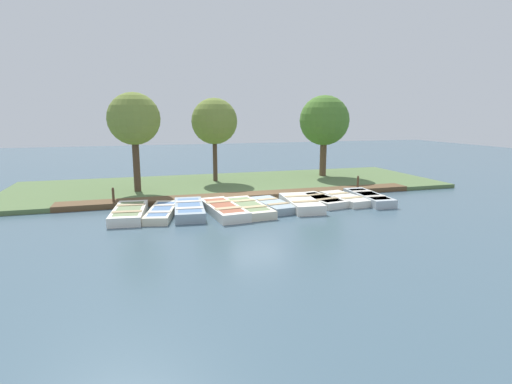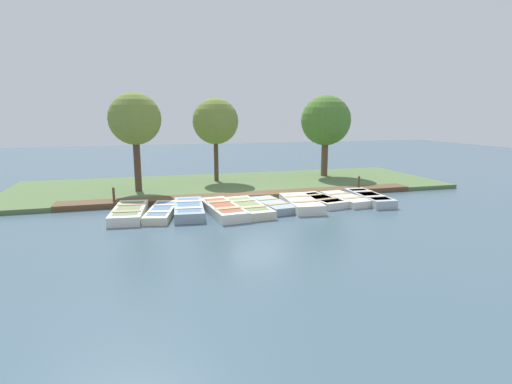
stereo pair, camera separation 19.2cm
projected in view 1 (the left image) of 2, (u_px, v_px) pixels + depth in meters
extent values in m
plane|color=#425B6B|center=(257.00, 205.00, 18.34)|extent=(80.00, 80.00, 0.00)
cube|color=#567042|center=(232.00, 185.00, 23.02)|extent=(8.00, 24.00, 0.21)
cube|color=brown|center=(248.00, 196.00, 19.78)|extent=(1.12, 17.65, 0.25)
cube|color=silver|center=(129.00, 213.00, 16.07)|extent=(3.28, 1.55, 0.37)
cube|color=#6B7F51|center=(129.00, 209.00, 16.03)|extent=(2.69, 1.22, 0.03)
cube|color=tan|center=(127.00, 212.00, 15.45)|extent=(0.44, 1.14, 0.03)
cube|color=tan|center=(131.00, 205.00, 16.61)|extent=(0.44, 1.14, 0.03)
cube|color=beige|center=(162.00, 212.00, 16.32)|extent=(3.31, 1.64, 0.30)
cube|color=#4C709E|center=(162.00, 209.00, 16.29)|extent=(2.71, 1.31, 0.02)
cube|color=beige|center=(159.00, 212.00, 15.70)|extent=(0.51, 0.93, 0.03)
cube|color=beige|center=(164.00, 205.00, 16.88)|extent=(0.51, 0.93, 0.03)
cube|color=#8C9EA8|center=(189.00, 209.00, 16.62)|extent=(3.41, 1.47, 0.39)
cube|color=#4C709E|center=(189.00, 205.00, 16.59)|extent=(2.79, 1.16, 0.03)
cube|color=beige|center=(189.00, 208.00, 15.98)|extent=(0.43, 1.10, 0.03)
cube|color=beige|center=(188.00, 201.00, 17.19)|extent=(0.43, 1.10, 0.03)
cube|color=silver|center=(223.00, 209.00, 16.63)|extent=(3.59, 1.53, 0.38)
cube|color=#994C33|center=(223.00, 205.00, 16.60)|extent=(2.94, 1.21, 0.03)
cube|color=tan|center=(228.00, 208.00, 15.99)|extent=(0.46, 1.10, 0.03)
cube|color=tan|center=(218.00, 202.00, 17.20)|extent=(0.46, 1.10, 0.03)
cube|color=beige|center=(248.00, 208.00, 17.06)|extent=(3.51, 1.52, 0.34)
cube|color=#6B7F51|center=(248.00, 204.00, 17.03)|extent=(2.87, 1.20, 0.03)
cube|color=tan|center=(253.00, 207.00, 16.43)|extent=(0.44, 1.15, 0.03)
cube|color=tan|center=(243.00, 201.00, 17.61)|extent=(0.44, 1.15, 0.03)
cube|color=#8C9EA8|center=(273.00, 205.00, 17.58)|extent=(2.88, 1.41, 0.31)
cube|color=beige|center=(273.00, 202.00, 17.56)|extent=(2.35, 1.12, 0.03)
cube|color=tan|center=(278.00, 204.00, 17.08)|extent=(0.40, 1.00, 0.03)
cube|color=tan|center=(268.00, 199.00, 18.02)|extent=(0.40, 1.00, 0.03)
cube|color=silver|center=(301.00, 203.00, 17.72)|extent=(3.13, 1.49, 0.41)
cube|color=teal|center=(301.00, 199.00, 17.68)|extent=(2.56, 1.17, 0.03)
cube|color=tan|center=(305.00, 201.00, 17.12)|extent=(0.40, 1.15, 0.03)
cube|color=tan|center=(297.00, 196.00, 18.23)|extent=(0.40, 1.15, 0.03)
cube|color=silver|center=(320.00, 200.00, 18.61)|extent=(2.92, 1.70, 0.31)
cube|color=teal|center=(321.00, 197.00, 18.58)|extent=(2.39, 1.34, 0.02)
cube|color=tan|center=(327.00, 199.00, 18.12)|extent=(0.48, 1.15, 0.03)
cube|color=tan|center=(314.00, 195.00, 19.03)|extent=(0.48, 1.15, 0.03)
cube|color=silver|center=(345.00, 199.00, 18.88)|extent=(2.90, 1.44, 0.32)
cube|color=#994C33|center=(345.00, 196.00, 18.86)|extent=(2.38, 1.13, 0.03)
cube|color=tan|center=(352.00, 197.00, 18.37)|extent=(0.39, 1.07, 0.03)
cube|color=tan|center=(339.00, 193.00, 19.33)|extent=(0.39, 1.07, 0.03)
cube|color=#B2BCC1|center=(368.00, 198.00, 19.02)|extent=(3.37, 1.25, 0.38)
cube|color=#4C709E|center=(368.00, 194.00, 18.99)|extent=(2.76, 0.99, 0.03)
cube|color=beige|center=(375.00, 196.00, 18.38)|extent=(0.39, 0.99, 0.03)
cube|color=beige|center=(362.00, 191.00, 19.59)|extent=(0.39, 0.99, 0.03)
cylinder|color=brown|center=(113.00, 198.00, 17.82)|extent=(0.11, 0.11, 0.83)
sphere|color=brown|center=(113.00, 189.00, 17.74)|extent=(0.10, 0.10, 0.10)
cylinder|color=brown|center=(358.00, 185.00, 21.28)|extent=(0.11, 0.11, 0.83)
sphere|color=brown|center=(358.00, 177.00, 21.19)|extent=(0.10, 0.10, 0.10)
cylinder|color=#4C3828|center=(136.00, 165.00, 20.30)|extent=(0.34, 0.34, 3.17)
sphere|color=olive|center=(134.00, 119.00, 19.87)|extent=(2.61, 2.61, 2.61)
cylinder|color=#4C3828|center=(215.00, 159.00, 23.53)|extent=(0.26, 0.26, 2.98)
sphere|color=olive|center=(214.00, 121.00, 23.11)|extent=(2.66, 2.66, 2.66)
cylinder|color=brown|center=(323.00, 157.00, 25.64)|extent=(0.42, 0.42, 2.87)
sphere|color=#4C7A2D|center=(324.00, 120.00, 25.20)|extent=(3.13, 3.13, 3.13)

